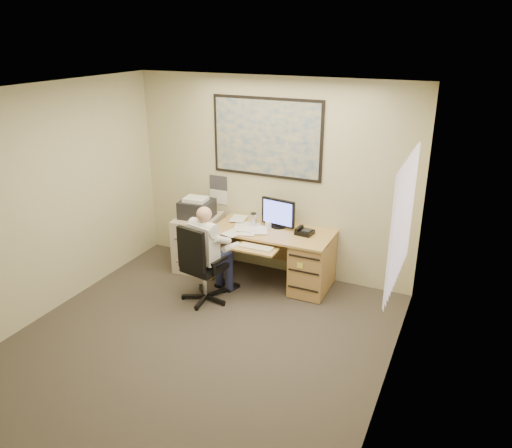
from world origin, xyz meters
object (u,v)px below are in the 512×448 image
at_px(person, 205,254).
at_px(desk, 296,255).
at_px(office_chair, 204,280).
at_px(filing_cabinet, 198,237).

bearing_deg(person, desk, 56.40).
relative_size(desk, office_chair, 1.54).
bearing_deg(filing_cabinet, office_chair, -61.78).
relative_size(office_chair, person, 0.83).
height_order(desk, person, person).
height_order(desk, office_chair, desk).
distance_m(desk, office_chair, 1.27).
bearing_deg(filing_cabinet, person, -59.57).
height_order(office_chair, person, person).
distance_m(filing_cabinet, person, 0.95).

